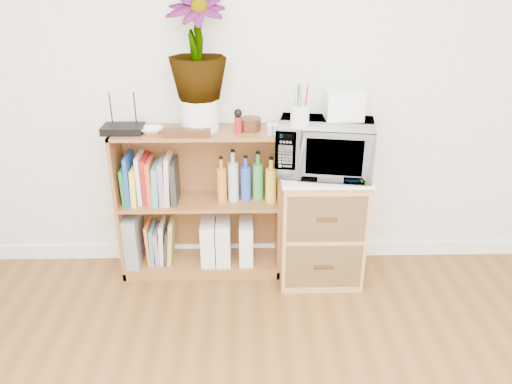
{
  "coord_description": "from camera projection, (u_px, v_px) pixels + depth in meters",
  "views": [
    {
      "loc": [
        -0.06,
        -0.72,
        1.84
      ],
      "look_at": [
        -0.0,
        1.95,
        0.62
      ],
      "focal_mm": 35.0,
      "sensor_mm": 36.0,
      "label": 1
    }
  ],
  "objects": [
    {
      "name": "trinket_box",
      "position": [
        187.0,
        133.0,
        2.83
      ],
      "size": [
        0.27,
        0.07,
        0.04
      ],
      "primitive_type": "cube",
      "color": "#351A0E",
      "rests_on": "bookshelf"
    },
    {
      "name": "plant_pot",
      "position": [
        200.0,
        115.0,
        2.91
      ],
      "size": [
        0.22,
        0.22,
        0.19
      ],
      "primitive_type": "cylinder",
      "color": "white",
      "rests_on": "bookshelf"
    },
    {
      "name": "wooden_bowl",
      "position": [
        250.0,
        124.0,
        2.93
      ],
      "size": [
        0.12,
        0.12,
        0.07
      ],
      "primitive_type": "cylinder",
      "color": "#33180D",
      "rests_on": "bookshelf"
    },
    {
      "name": "magazine_holder_mid",
      "position": [
        224.0,
        240.0,
        3.23
      ],
      "size": [
        0.09,
        0.23,
        0.29
      ],
      "primitive_type": "cube",
      "color": "silver",
      "rests_on": "bookshelf"
    },
    {
      "name": "bookshelf",
      "position": [
        200.0,
        204.0,
        3.13
      ],
      "size": [
        1.0,
        0.3,
        0.95
      ],
      "primitive_type": "cube",
      "color": "brown",
      "rests_on": "ground"
    },
    {
      "name": "magazine_holder_left",
      "position": [
        209.0,
        241.0,
        3.23
      ],
      "size": [
        0.09,
        0.23,
        0.28
      ],
      "primitive_type": "cube",
      "color": "silver",
      "rests_on": "bookshelf"
    },
    {
      "name": "white_bowl",
      "position": [
        152.0,
        130.0,
        2.89
      ],
      "size": [
        0.13,
        0.13,
        0.03
      ],
      "primitive_type": "imported",
      "color": "white",
      "rests_on": "bookshelf"
    },
    {
      "name": "pen_cup",
      "position": [
        300.0,
        116.0,
        2.75
      ],
      "size": [
        0.1,
        0.1,
        0.11
      ],
      "primitive_type": "cylinder",
      "color": "silver",
      "rests_on": "microwave"
    },
    {
      "name": "magazine_holder_right",
      "position": [
        246.0,
        241.0,
        3.24
      ],
      "size": [
        0.09,
        0.22,
        0.28
      ],
      "primitive_type": "cube",
      "color": "silver",
      "rests_on": "bookshelf"
    },
    {
      "name": "kokeshi_doll",
      "position": [
        238.0,
        125.0,
        2.88
      ],
      "size": [
        0.04,
        0.04,
        0.1
      ],
      "primitive_type": "cylinder",
      "color": "maroon",
      "rests_on": "bookshelf"
    },
    {
      "name": "wicker_unit",
      "position": [
        320.0,
        226.0,
        3.13
      ],
      "size": [
        0.5,
        0.45,
        0.7
      ],
      "primitive_type": "cube",
      "color": "#9E7542",
      "rests_on": "ground"
    },
    {
      "name": "lower_books",
      "position": [
        161.0,
        242.0,
        3.24
      ],
      "size": [
        0.18,
        0.19,
        0.3
      ],
      "color": "#DF5B27",
      "rests_on": "bookshelf"
    },
    {
      "name": "paint_jars",
      "position": [
        275.0,
        131.0,
        2.85
      ],
      "size": [
        0.1,
        0.04,
        0.05
      ],
      "primitive_type": "cube",
      "color": "pink",
      "rests_on": "bookshelf"
    },
    {
      "name": "router",
      "position": [
        123.0,
        129.0,
        2.9
      ],
      "size": [
        0.23,
        0.16,
        0.04
      ],
      "primitive_type": "cube",
      "color": "black",
      "rests_on": "bookshelf"
    },
    {
      "name": "cookbooks",
      "position": [
        151.0,
        180.0,
        3.06
      ],
      "size": [
        0.33,
        0.2,
        0.31
      ],
      "color": "#1B672F",
      "rests_on": "bookshelf"
    },
    {
      "name": "skirting_board",
      "position": [
        256.0,
        250.0,
        3.44
      ],
      "size": [
        4.0,
        0.02,
        0.1
      ],
      "primitive_type": "cube",
      "color": "white",
      "rests_on": "ground"
    },
    {
      "name": "file_box",
      "position": [
        133.0,
        237.0,
        3.22
      ],
      "size": [
        0.1,
        0.27,
        0.34
      ],
      "primitive_type": "cube",
      "color": "slate",
      "rests_on": "bookshelf"
    },
    {
      "name": "liquor_bottles",
      "position": [
        254.0,
        178.0,
        3.06
      ],
      "size": [
        0.44,
        0.07,
        0.32
      ],
      "color": "#C77325",
      "rests_on": "bookshelf"
    },
    {
      "name": "microwave",
      "position": [
        325.0,
        148.0,
        2.9
      ],
      "size": [
        0.6,
        0.46,
        0.3
      ],
      "primitive_type": "imported",
      "rotation": [
        0.0,
        0.0,
        -0.18
      ],
      "color": "white",
      "rests_on": "wicker_unit"
    },
    {
      "name": "small_appliance",
      "position": [
        344.0,
        104.0,
        2.88
      ],
      "size": [
        0.21,
        0.18,
        0.17
      ],
      "primitive_type": "cube",
      "color": "white",
      "rests_on": "microwave"
    },
    {
      "name": "potted_plant",
      "position": [
        197.0,
        46.0,
        2.75
      ],
      "size": [
        0.33,
        0.33,
        0.59
      ],
      "primitive_type": "imported",
      "color": "#2A6A2F",
      "rests_on": "plant_pot"
    }
  ]
}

